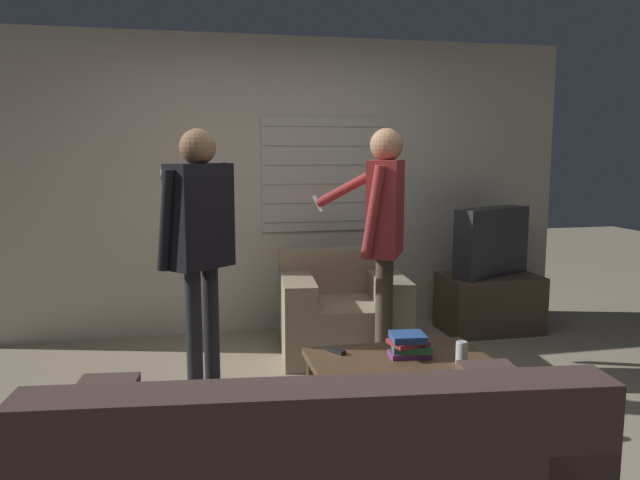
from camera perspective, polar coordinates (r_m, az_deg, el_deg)
ground_plane at (r=3.83m, az=1.59°, el=-16.33°), size 16.00×16.00×0.00m
wall_back at (r=5.48m, az=-3.43°, el=4.94°), size 5.20×0.08×2.55m
armchair_beige at (r=4.94m, az=1.98°, el=-6.65°), size 1.03×0.92×0.79m
coffee_table at (r=3.67m, az=7.17°, el=-11.12°), size 1.02×0.55×0.42m
tv_stand at (r=5.73m, az=15.20°, el=-5.57°), size 0.84×0.53×0.50m
tv at (r=5.63m, az=15.39°, el=-0.14°), size 0.80×0.52×0.59m
person_left_standing at (r=3.95m, az=-11.02°, el=0.92°), size 0.50×0.85×1.72m
person_right_standing at (r=4.32m, az=5.86°, el=1.82°), size 0.61×0.76×1.74m
book_stack at (r=3.65m, az=8.17°, el=-9.46°), size 0.26×0.20×0.14m
soda_can at (r=3.59m, az=12.83°, el=-10.00°), size 0.07×0.07×0.13m
spare_remote at (r=3.69m, az=1.43°, el=-10.08°), size 0.10×0.13×0.02m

